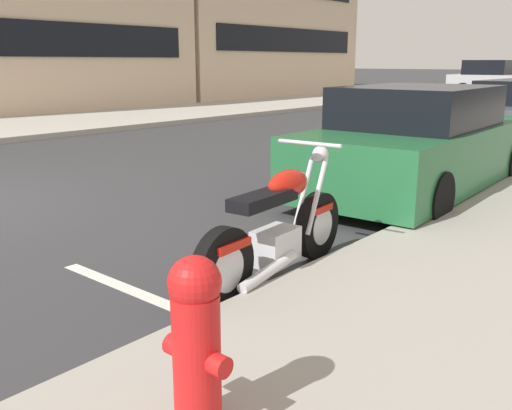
% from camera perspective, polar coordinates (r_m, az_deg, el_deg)
% --- Properties ---
extents(sidewalk_far_curb, '(120.00, 5.00, 0.14)m').
position_cam_1_polar(sidewalk_far_curb, '(20.92, -5.21, 9.41)').
color(sidewalk_far_curb, '#ADA89E').
rests_on(sidewalk_far_curb, ground).
extents(parking_stall_stripe, '(0.12, 2.20, 0.01)m').
position_cam_1_polar(parking_stall_stripe, '(4.55, -10.58, -9.06)').
color(parking_stall_stripe, silver).
rests_on(parking_stall_stripe, ground).
extents(parked_motorcycle, '(2.00, 0.62, 1.11)m').
position_cam_1_polar(parked_motorcycle, '(4.70, 2.17, -2.60)').
color(parked_motorcycle, black).
rests_on(parked_motorcycle, ground).
extents(parked_car_behind_motorcycle, '(4.60, 2.00, 1.46)m').
position_cam_1_polar(parked_car_behind_motorcycle, '(8.14, 15.99, 5.87)').
color(parked_car_behind_motorcycle, '#236638').
rests_on(parked_car_behind_motorcycle, ground).
extents(crossing_truck, '(2.45, 5.45, 1.84)m').
position_cam_1_polar(crossing_truck, '(31.13, 23.39, 11.33)').
color(crossing_truck, '#B7B7BC').
rests_on(crossing_truck, ground).
extents(fire_hydrant, '(0.24, 0.36, 0.82)m').
position_cam_1_polar(fire_hydrant, '(2.63, -5.99, -13.12)').
color(fire_hydrant, red).
rests_on(fire_hydrant, sidewalk_near_curb).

